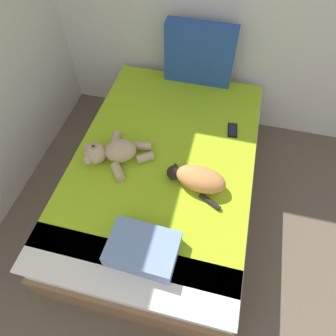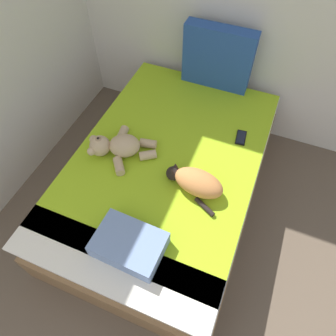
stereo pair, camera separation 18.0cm
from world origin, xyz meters
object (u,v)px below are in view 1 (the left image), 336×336
object	(u,v)px
bed	(164,179)
throw_pillow	(143,249)
cat	(198,178)
teddy_bear	(114,152)
patterned_cushion	(199,54)
cell_phone	(233,130)

from	to	relation	value
bed	throw_pillow	size ratio (longest dim) A/B	5.11
cat	teddy_bear	size ratio (longest dim) A/B	0.83
cat	bed	bearing A→B (deg)	147.76
patterned_cushion	throw_pillow	xyz separation A→B (m)	(-0.01, -1.66, -0.20)
cat	throw_pillow	world-z (taller)	cat
cell_phone	throw_pillow	world-z (taller)	throw_pillow
bed	cell_phone	size ratio (longest dim) A/B	13.21
bed	teddy_bear	size ratio (longest dim) A/B	4.04
cell_phone	bed	bearing A→B (deg)	-139.64
bed	throw_pillow	world-z (taller)	throw_pillow
bed	teddy_bear	world-z (taller)	teddy_bear
bed	teddy_bear	bearing A→B (deg)	-164.51
throw_pillow	teddy_bear	bearing A→B (deg)	122.80
bed	patterned_cushion	size ratio (longest dim) A/B	3.54
bed	cat	size ratio (longest dim) A/B	4.88
cell_phone	throw_pillow	xyz separation A→B (m)	(-0.39, -1.11, 0.05)
bed	cat	world-z (taller)	cat
cat	throw_pillow	xyz separation A→B (m)	(-0.22, -0.55, -0.02)
bed	cell_phone	xyz separation A→B (m)	(0.45, 0.39, 0.28)
cat	throw_pillow	distance (m)	0.59
patterned_cushion	cell_phone	xyz separation A→B (m)	(0.38, -0.55, -0.25)
bed	cat	xyz separation A→B (m)	(0.28, -0.18, 0.35)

